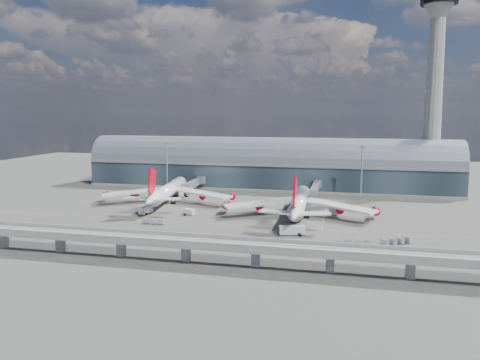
% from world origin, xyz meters
% --- Properties ---
extents(ground, '(500.00, 500.00, 0.00)m').
position_xyz_m(ground, '(0.00, 0.00, 0.00)').
color(ground, '#474744').
rests_on(ground, ground).
extents(taxi_lines, '(200.00, 80.12, 0.01)m').
position_xyz_m(taxi_lines, '(0.00, 22.11, 0.01)').
color(taxi_lines, gold).
rests_on(taxi_lines, ground).
extents(terminal, '(200.00, 30.00, 28.00)m').
position_xyz_m(terminal, '(0.00, 77.99, 11.34)').
color(terminal, '#1F2C35').
rests_on(terminal, ground).
extents(control_tower, '(19.00, 19.00, 103.00)m').
position_xyz_m(control_tower, '(85.00, 83.00, 51.64)').
color(control_tower, gray).
rests_on(control_tower, ground).
extents(guideway, '(220.00, 8.50, 7.20)m').
position_xyz_m(guideway, '(-0.00, -55.00, 5.29)').
color(guideway, gray).
rests_on(guideway, ground).
extents(floodlight_mast_left, '(3.00, 0.70, 25.70)m').
position_xyz_m(floodlight_mast_left, '(-50.00, 55.00, 13.63)').
color(floodlight_mast_left, gray).
rests_on(floodlight_mast_left, ground).
extents(floodlight_mast_right, '(3.00, 0.70, 25.70)m').
position_xyz_m(floodlight_mast_right, '(50.00, 55.00, 13.63)').
color(floodlight_mast_right, gray).
rests_on(floodlight_mast_right, ground).
extents(airliner_left, '(63.12, 66.40, 20.24)m').
position_xyz_m(airliner_left, '(-36.97, 23.11, 5.78)').
color(airliner_left, white).
rests_on(airliner_left, ground).
extents(airliner_right, '(63.24, 66.09, 20.98)m').
position_xyz_m(airliner_right, '(25.00, 9.17, 5.44)').
color(airliner_right, white).
rests_on(airliner_right, ground).
extents(jet_bridge_left, '(4.40, 28.00, 7.25)m').
position_xyz_m(jet_bridge_left, '(-33.76, 53.12, 5.18)').
color(jet_bridge_left, gray).
rests_on(jet_bridge_left, ground).
extents(jet_bridge_right, '(4.40, 32.00, 7.25)m').
position_xyz_m(jet_bridge_right, '(28.43, 51.18, 5.18)').
color(jet_bridge_right, gray).
rests_on(jet_bridge_right, ground).
extents(service_truck_0, '(3.29, 7.74, 3.11)m').
position_xyz_m(service_truck_0, '(-37.26, -0.15, 1.61)').
color(service_truck_0, silver).
rests_on(service_truck_0, ground).
extents(service_truck_1, '(4.73, 2.93, 2.55)m').
position_xyz_m(service_truck_1, '(-19.08, 1.81, 1.29)').
color(service_truck_1, silver).
rests_on(service_truck_1, ground).
extents(service_truck_2, '(9.21, 5.19, 3.21)m').
position_xyz_m(service_truck_2, '(25.67, -19.41, 1.67)').
color(service_truck_2, silver).
rests_on(service_truck_2, ground).
extents(service_truck_3, '(4.32, 5.49, 2.51)m').
position_xyz_m(service_truck_3, '(24.28, 8.74, 1.28)').
color(service_truck_3, silver).
rests_on(service_truck_3, ground).
extents(service_truck_4, '(4.23, 5.86, 3.09)m').
position_xyz_m(service_truck_4, '(38.38, 16.63, 1.56)').
color(service_truck_4, silver).
rests_on(service_truck_4, ground).
extents(service_truck_5, '(5.37, 6.67, 3.06)m').
position_xyz_m(service_truck_5, '(-37.31, 40.23, 1.57)').
color(service_truck_5, silver).
rests_on(service_truck_5, ground).
extents(cargo_train_0, '(8.69, 2.34, 1.92)m').
position_xyz_m(cargo_train_0, '(-26.90, -15.77, 1.00)').
color(cargo_train_0, gray).
rests_on(cargo_train_0, ground).
extents(cargo_train_1, '(11.86, 4.13, 1.95)m').
position_xyz_m(cargo_train_1, '(46.20, -28.86, 1.02)').
color(cargo_train_1, gray).
rests_on(cargo_train_1, ground).
extents(cargo_train_2, '(10.64, 7.89, 1.93)m').
position_xyz_m(cargo_train_2, '(59.52, -23.21, 1.01)').
color(cargo_train_2, gray).
rests_on(cargo_train_2, ground).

